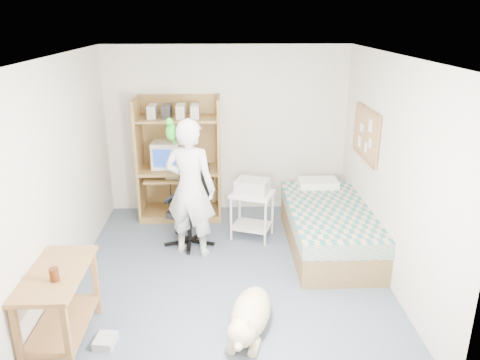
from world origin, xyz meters
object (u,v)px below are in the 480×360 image
at_px(bed, 328,226).
at_px(office_chair, 191,216).
at_px(dog, 250,315).
at_px(computer_hutch, 180,163).
at_px(printer_cart, 252,208).
at_px(side_desk, 59,297).
at_px(person, 190,189).

distance_m(bed, office_chair, 1.81).
bearing_deg(dog, office_chair, 123.86).
bearing_deg(office_chair, computer_hutch, 120.54).
distance_m(dog, printer_cart, 2.07).
distance_m(bed, printer_cart, 1.04).
relative_size(side_desk, office_chair, 0.95).
bearing_deg(bed, person, -176.74).
bearing_deg(side_desk, bed, 32.50).
bearing_deg(computer_hutch, office_chair, -77.67).
relative_size(person, printer_cart, 2.67).
relative_size(side_desk, person, 0.57).
relative_size(bed, side_desk, 2.02).
relative_size(office_chair, printer_cart, 1.60).
bearing_deg(dog, computer_hutch, 121.65).
bearing_deg(computer_hutch, side_desk, -106.14).
relative_size(bed, person, 1.15).
bearing_deg(computer_hutch, bed, -29.29).
relative_size(person, dog, 1.57).
bearing_deg(printer_cart, computer_hutch, 162.32).
distance_m(computer_hutch, printer_cart, 1.35).
height_order(bed, dog, bed).
relative_size(computer_hutch, side_desk, 1.80).
distance_m(side_desk, dog, 1.76).
bearing_deg(dog, bed, 71.53).
distance_m(office_chair, dog, 2.06).
bearing_deg(bed, side_desk, -147.50).
height_order(bed, office_chair, office_chair).
height_order(bed, printer_cart, bed).
bearing_deg(bed, computer_hutch, 150.71).
xyz_separation_m(person, printer_cart, (0.79, 0.43, -0.45)).
relative_size(bed, printer_cart, 3.07).
distance_m(person, dog, 1.88).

